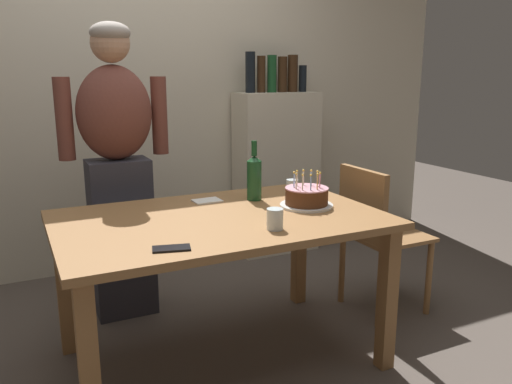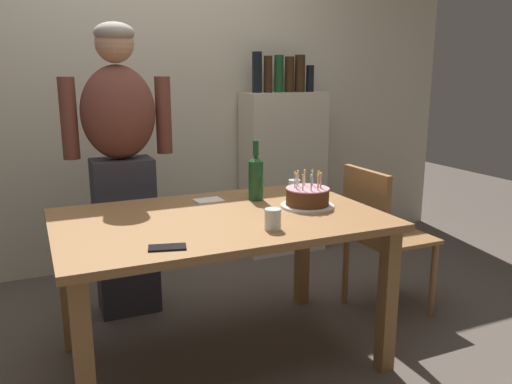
{
  "view_description": "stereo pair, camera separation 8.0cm",
  "coord_description": "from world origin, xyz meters",
  "px_view_note": "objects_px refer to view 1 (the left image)",
  "views": [
    {
      "loc": [
        -0.86,
        -2.16,
        1.4
      ],
      "look_at": [
        0.18,
        -0.01,
        0.84
      ],
      "focal_mm": 36.04,
      "sensor_mm": 36.0,
      "label": 1
    },
    {
      "loc": [
        -0.79,
        -2.19,
        1.4
      ],
      "look_at": [
        0.18,
        -0.01,
        0.84
      ],
      "focal_mm": 36.04,
      "sensor_mm": 36.0,
      "label": 2
    }
  ],
  "objects_px": {
    "cell_phone": "(171,248)",
    "napkin_stack": "(207,201)",
    "water_glass_near": "(292,188)",
    "person_man_bearded": "(118,168)",
    "birthday_cake": "(307,197)",
    "wine_bottle": "(254,177)",
    "dining_chair": "(375,228)",
    "water_glass_far": "(275,219)"
  },
  "relations": [
    {
      "from": "cell_phone",
      "to": "napkin_stack",
      "type": "bearing_deg",
      "value": 73.01
    },
    {
      "from": "water_glass_near",
      "to": "person_man_bearded",
      "type": "xyz_separation_m",
      "value": [
        -0.83,
        0.53,
        0.09
      ]
    },
    {
      "from": "person_man_bearded",
      "to": "birthday_cake",
      "type": "bearing_deg",
      "value": 135.42
    },
    {
      "from": "cell_phone",
      "to": "water_glass_near",
      "type": "bearing_deg",
      "value": 47.37
    },
    {
      "from": "wine_bottle",
      "to": "person_man_bearded",
      "type": "xyz_separation_m",
      "value": [
        -0.6,
        0.52,
        0.01
      ]
    },
    {
      "from": "water_glass_near",
      "to": "person_man_bearded",
      "type": "distance_m",
      "value": 0.99
    },
    {
      "from": "napkin_stack",
      "to": "dining_chair",
      "type": "height_order",
      "value": "dining_chair"
    },
    {
      "from": "water_glass_near",
      "to": "cell_phone",
      "type": "bearing_deg",
      "value": -146.75
    },
    {
      "from": "wine_bottle",
      "to": "cell_phone",
      "type": "xyz_separation_m",
      "value": [
        -0.62,
        -0.57,
        -0.12
      ]
    },
    {
      "from": "water_glass_near",
      "to": "dining_chair",
      "type": "relative_size",
      "value": 0.1
    },
    {
      "from": "water_glass_near",
      "to": "birthday_cake",
      "type": "bearing_deg",
      "value": -102.25
    },
    {
      "from": "water_glass_far",
      "to": "person_man_bearded",
      "type": "distance_m",
      "value": 1.13
    },
    {
      "from": "water_glass_far",
      "to": "cell_phone",
      "type": "distance_m",
      "value": 0.48
    },
    {
      "from": "birthday_cake",
      "to": "water_glass_far",
      "type": "distance_m",
      "value": 0.42
    },
    {
      "from": "birthday_cake",
      "to": "person_man_bearded",
      "type": "xyz_separation_m",
      "value": [
        -0.78,
        0.76,
        0.09
      ]
    },
    {
      "from": "water_glass_far",
      "to": "napkin_stack",
      "type": "bearing_deg",
      "value": 98.77
    },
    {
      "from": "birthday_cake",
      "to": "wine_bottle",
      "type": "height_order",
      "value": "wine_bottle"
    },
    {
      "from": "napkin_stack",
      "to": "dining_chair",
      "type": "distance_m",
      "value": 1.01
    },
    {
      "from": "napkin_stack",
      "to": "person_man_bearded",
      "type": "distance_m",
      "value": 0.59
    },
    {
      "from": "cell_phone",
      "to": "person_man_bearded",
      "type": "relative_size",
      "value": 0.09
    },
    {
      "from": "birthday_cake",
      "to": "dining_chair",
      "type": "bearing_deg",
      "value": 13.22
    },
    {
      "from": "birthday_cake",
      "to": "water_glass_far",
      "type": "relative_size",
      "value": 2.92
    },
    {
      "from": "water_glass_far",
      "to": "wine_bottle",
      "type": "height_order",
      "value": "wine_bottle"
    },
    {
      "from": "water_glass_near",
      "to": "napkin_stack",
      "type": "relative_size",
      "value": 0.63
    },
    {
      "from": "water_glass_near",
      "to": "water_glass_far",
      "type": "height_order",
      "value": "water_glass_far"
    },
    {
      "from": "water_glass_near",
      "to": "water_glass_far",
      "type": "distance_m",
      "value": 0.63
    },
    {
      "from": "napkin_stack",
      "to": "person_man_bearded",
      "type": "relative_size",
      "value": 0.09
    },
    {
      "from": "napkin_stack",
      "to": "water_glass_far",
      "type": "bearing_deg",
      "value": -81.23
    },
    {
      "from": "person_man_bearded",
      "to": "dining_chair",
      "type": "height_order",
      "value": "person_man_bearded"
    },
    {
      "from": "cell_phone",
      "to": "napkin_stack",
      "type": "relative_size",
      "value": 1.02
    },
    {
      "from": "birthday_cake",
      "to": "person_man_bearded",
      "type": "bearing_deg",
      "value": 135.42
    },
    {
      "from": "water_glass_near",
      "to": "wine_bottle",
      "type": "relative_size",
      "value": 0.29
    },
    {
      "from": "cell_phone",
      "to": "person_man_bearded",
      "type": "xyz_separation_m",
      "value": [
        0.02,
        1.09,
        0.13
      ]
    },
    {
      "from": "water_glass_near",
      "to": "wine_bottle",
      "type": "height_order",
      "value": "wine_bottle"
    },
    {
      "from": "napkin_stack",
      "to": "person_man_bearded",
      "type": "height_order",
      "value": "person_man_bearded"
    },
    {
      "from": "birthday_cake",
      "to": "dining_chair",
      "type": "height_order",
      "value": "birthday_cake"
    },
    {
      "from": "water_glass_far",
      "to": "dining_chair",
      "type": "xyz_separation_m",
      "value": [
        0.87,
        0.4,
        -0.27
      ]
    },
    {
      "from": "cell_phone",
      "to": "dining_chair",
      "type": "xyz_separation_m",
      "value": [
        1.35,
        0.45,
        -0.23
      ]
    },
    {
      "from": "water_glass_near",
      "to": "napkin_stack",
      "type": "xyz_separation_m",
      "value": [
        -0.46,
        0.08,
        -0.04
      ]
    },
    {
      "from": "water_glass_near",
      "to": "wine_bottle",
      "type": "distance_m",
      "value": 0.24
    },
    {
      "from": "birthday_cake",
      "to": "napkin_stack",
      "type": "relative_size",
      "value": 1.89
    },
    {
      "from": "cell_phone",
      "to": "dining_chair",
      "type": "height_order",
      "value": "dining_chair"
    }
  ]
}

